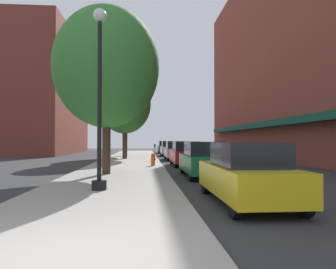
% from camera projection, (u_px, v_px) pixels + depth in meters
% --- Properties ---
extents(ground_plane, '(90.00, 90.00, 0.00)m').
position_uv_depth(ground_plane, '(182.00, 164.00, 22.24)').
color(ground_plane, '#2D2D30').
extents(sidewalk_slab, '(4.80, 50.00, 0.12)m').
position_uv_depth(sidewalk_slab, '(128.00, 162.00, 22.93)').
color(sidewalk_slab, gray).
rests_on(sidewalk_slab, ground).
extents(building_right_brick, '(6.80, 40.00, 19.95)m').
position_uv_depth(building_right_brick, '(298.00, 49.00, 27.28)').
color(building_right_brick, brown).
rests_on(building_right_brick, ground).
extents(building_far_background, '(6.80, 18.00, 15.80)m').
position_uv_depth(building_far_background, '(52.00, 94.00, 40.18)').
color(building_far_background, brown).
rests_on(building_far_background, ground).
extents(lamppost, '(0.48, 0.48, 5.90)m').
position_uv_depth(lamppost, '(100.00, 95.00, 9.85)').
color(lamppost, black).
rests_on(lamppost, sidewalk_slab).
extents(fire_hydrant, '(0.33, 0.26, 0.79)m').
position_uv_depth(fire_hydrant, '(153.00, 159.00, 19.29)').
color(fire_hydrant, '#E05614').
rests_on(fire_hydrant, sidewalk_slab).
extents(parking_meter_near, '(0.14, 0.09, 1.31)m').
position_uv_depth(parking_meter_near, '(155.00, 150.00, 24.07)').
color(parking_meter_near, slate).
rests_on(parking_meter_near, sidewalk_slab).
extents(tree_near, '(3.82, 3.82, 7.09)m').
position_uv_depth(tree_near, '(126.00, 110.00, 31.96)').
color(tree_near, '#422D1E').
rests_on(tree_near, sidewalk_slab).
extents(tree_mid, '(5.06, 5.06, 8.03)m').
position_uv_depth(tree_mid, '(107.00, 68.00, 14.61)').
color(tree_mid, '#422D1E').
rests_on(tree_mid, sidewalk_slab).
extents(tree_far, '(4.64, 4.64, 7.55)m').
position_uv_depth(tree_far, '(125.00, 104.00, 26.92)').
color(tree_far, '#422D1E').
rests_on(tree_far, sidewalk_slab).
extents(car_yellow, '(1.80, 4.30, 1.66)m').
position_uv_depth(car_yellow, '(246.00, 174.00, 8.27)').
color(car_yellow, black).
rests_on(car_yellow, ground).
extents(car_green, '(1.80, 4.30, 1.66)m').
position_uv_depth(car_green, '(203.00, 160.00, 14.34)').
color(car_green, black).
rests_on(car_green, ground).
extents(car_red, '(1.80, 4.30, 1.66)m').
position_uv_depth(car_red, '(185.00, 154.00, 20.60)').
color(car_red, black).
rests_on(car_red, ground).
extents(car_silver, '(1.80, 4.30, 1.66)m').
position_uv_depth(car_silver, '(175.00, 151.00, 27.25)').
color(car_silver, black).
rests_on(car_silver, ground).
extents(car_white, '(1.80, 4.30, 1.66)m').
position_uv_depth(car_white, '(169.00, 149.00, 34.33)').
color(car_white, black).
rests_on(car_white, ground).
extents(car_blue, '(1.80, 4.30, 1.66)m').
position_uv_depth(car_blue, '(165.00, 147.00, 41.63)').
color(car_blue, black).
rests_on(car_blue, ground).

